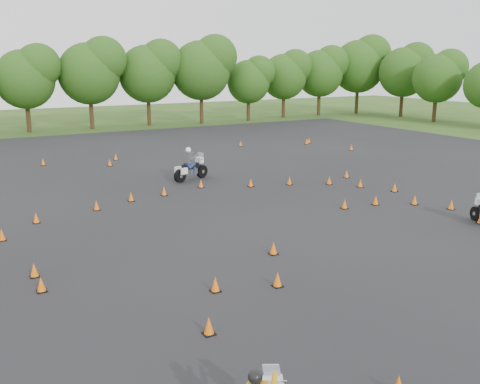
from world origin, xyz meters
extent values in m
plane|color=#2D5119|center=(0.00, 0.00, 0.00)|extent=(140.00, 140.00, 0.00)
plane|color=black|center=(0.00, 6.00, 0.01)|extent=(62.00, 62.00, 0.00)
cone|color=orange|center=(3.57, 9.10, 0.23)|extent=(0.26, 0.26, 0.45)
cone|color=orange|center=(8.59, 1.79, 0.23)|extent=(0.26, 0.26, 0.45)
cone|color=orange|center=(9.72, 4.25, 0.23)|extent=(0.26, 0.26, 0.45)
cone|color=orange|center=(-5.28, 8.44, 0.23)|extent=(0.26, 0.26, 0.45)
cone|color=orange|center=(5.11, 2.90, 0.23)|extent=(0.26, 0.26, 0.45)
cone|color=orange|center=(-0.58, 21.06, 0.23)|extent=(0.26, 0.26, 0.45)
cone|color=orange|center=(5.74, 8.43, 0.23)|extent=(0.26, 0.26, 0.45)
cone|color=orange|center=(-9.17, 1.37, 0.23)|extent=(0.26, 0.26, 0.45)
cone|color=orange|center=(9.82, 8.29, 0.23)|extent=(0.26, 0.26, 0.45)
cone|color=orange|center=(-3.32, 9.26, 0.23)|extent=(0.26, 0.26, 0.45)
cone|color=orange|center=(9.43, 0.30, 0.23)|extent=(0.26, 0.26, 0.45)
cone|color=orange|center=(-9.67, 5.85, 0.23)|extent=(0.26, 0.26, 0.45)
cone|color=orange|center=(-1.58, 19.08, 0.23)|extent=(0.26, 0.26, 0.45)
cone|color=orange|center=(1.03, 10.26, 0.23)|extent=(0.26, 0.26, 0.45)
cone|color=orange|center=(-1.24, -0.68, 0.23)|extent=(0.26, 0.26, 0.45)
cone|color=orange|center=(-9.17, 0.05, 0.23)|extent=(0.26, 0.26, 0.45)
cone|color=orange|center=(8.82, 5.95, 0.23)|extent=(0.26, 0.26, 0.45)
cone|color=orange|center=(-4.55, -2.54, 0.23)|extent=(0.26, 0.26, 0.45)
cone|color=orange|center=(15.84, 20.50, 0.23)|extent=(0.26, 0.26, 0.45)
cone|color=orange|center=(16.99, 16.14, 0.23)|extent=(0.26, 0.26, 0.45)
cone|color=orange|center=(6.88, 2.68, 0.23)|extent=(0.26, 0.26, 0.45)
cone|color=orange|center=(10.43, 22.38, 0.23)|extent=(0.26, 0.26, 0.45)
cone|color=orange|center=(-5.45, 21.53, 0.23)|extent=(0.26, 0.26, 0.45)
cone|color=orange|center=(-2.70, -3.16, 0.23)|extent=(0.26, 0.26, 0.45)
cone|color=orange|center=(-8.11, 7.66, 0.23)|extent=(0.26, 0.26, 0.45)
cone|color=orange|center=(-1.43, 9.57, 0.23)|extent=(0.26, 0.26, 0.45)
cone|color=orange|center=(-5.89, -4.81, 0.23)|extent=(0.26, 0.26, 0.45)
cone|color=orange|center=(7.76, 7.38, 0.23)|extent=(0.26, 0.26, 0.45)
cone|color=orange|center=(16.46, 21.03, 0.23)|extent=(0.26, 0.26, 0.45)
camera|label=1|loc=(-11.32, -16.07, 6.80)|focal=40.00mm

